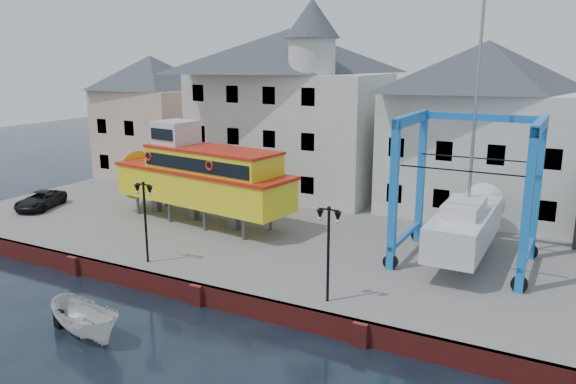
% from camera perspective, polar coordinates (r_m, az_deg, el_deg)
% --- Properties ---
extents(ground, '(140.00, 140.00, 0.00)m').
position_cam_1_polar(ground, '(26.78, -9.14, -11.24)').
color(ground, black).
rests_on(ground, ground).
extents(hardstanding, '(44.00, 22.00, 1.00)m').
position_cam_1_polar(hardstanding, '(35.36, 1.62, -4.00)').
color(hardstanding, '#5F5C5B').
rests_on(hardstanding, ground).
extents(quay_wall, '(44.00, 0.47, 1.00)m').
position_cam_1_polar(quay_wall, '(26.66, -9.04, -10.19)').
color(quay_wall, maroon).
rests_on(quay_wall, ground).
extents(building_pink, '(8.00, 7.00, 10.30)m').
position_cam_1_polar(building_pink, '(49.97, -13.54, 7.41)').
color(building_pink, beige).
rests_on(building_pink, hardstanding).
extents(building_white_main, '(14.00, 8.30, 14.00)m').
position_cam_1_polar(building_white_main, '(42.69, 0.23, 8.41)').
color(building_white_main, beige).
rests_on(building_white_main, hardstanding).
extents(building_white_right, '(12.00, 8.00, 11.20)m').
position_cam_1_polar(building_white_right, '(38.95, 19.14, 6.08)').
color(building_white_right, beige).
rests_on(building_white_right, hardstanding).
extents(lamp_post_left, '(1.12, 0.32, 4.20)m').
position_cam_1_polar(lamp_post_left, '(28.72, -14.39, -0.95)').
color(lamp_post_left, black).
rests_on(lamp_post_left, hardstanding).
extents(lamp_post_right, '(1.12, 0.32, 4.20)m').
position_cam_1_polar(lamp_post_right, '(23.36, 4.15, -3.87)').
color(lamp_post_right, black).
rests_on(lamp_post_right, hardstanding).
extents(tour_boat, '(14.70, 5.43, 6.25)m').
position_cam_1_polar(tour_boat, '(35.83, -9.68, 1.74)').
color(tour_boat, '#59595E').
rests_on(tour_boat, hardstanding).
extents(travel_lift, '(6.67, 9.44, 14.25)m').
position_cam_1_polar(travel_lift, '(30.02, 17.87, -2.15)').
color(travel_lift, '#186DB8').
rests_on(travel_lift, hardstanding).
extents(van, '(3.25, 4.59, 1.16)m').
position_cam_1_polar(van, '(42.25, -23.86, -0.74)').
color(van, black).
rests_on(van, hardstanding).
extents(motorboat_a, '(4.43, 2.43, 1.62)m').
position_cam_1_polar(motorboat_a, '(25.17, -19.73, -13.61)').
color(motorboat_a, silver).
rests_on(motorboat_a, ground).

